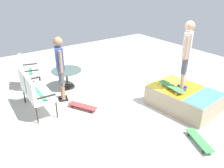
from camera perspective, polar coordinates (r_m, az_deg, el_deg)
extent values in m
cube|color=beige|center=(6.46, 1.63, -5.00)|extent=(12.00, 12.00, 0.10)
cube|color=tan|center=(6.38, 16.81, -3.40)|extent=(1.78, 1.33, 0.51)
cube|color=#4C99D8|center=(6.04, 21.50, -2.97)|extent=(0.65, 1.17, 0.01)
cube|color=orange|center=(6.27, 17.10, -1.28)|extent=(0.65, 1.17, 0.01)
cube|color=yellow|center=(6.54, 13.04, 0.29)|extent=(0.65, 1.17, 0.01)
cylinder|color=#B2B2B7|center=(5.86, 14.14, -3.15)|extent=(1.59, 0.22, 0.05)
cube|color=tan|center=(7.12, 20.72, -1.22)|extent=(1.69, 0.90, 0.43)
cylinder|color=#2D2823|center=(5.86, -13.18, -6.01)|extent=(0.04, 0.04, 0.44)
cylinder|color=#2D2823|center=(6.86, -16.62, -1.69)|extent=(0.04, 0.04, 0.44)
cylinder|color=#2D2823|center=(5.76, -17.58, -7.18)|extent=(0.04, 0.04, 0.44)
cylinder|color=#2D2823|center=(6.77, -20.39, -2.61)|extent=(0.04, 0.04, 0.44)
cube|color=silver|center=(6.18, -17.35, -2.08)|extent=(1.28, 0.61, 0.08)
cube|color=#338C66|center=(6.17, -17.40, -1.73)|extent=(1.21, 0.16, 0.00)
cube|color=silver|center=(6.02, -19.82, -0.14)|extent=(1.25, 0.14, 0.50)
cube|color=#338C66|center=(6.02, -19.82, -0.14)|extent=(0.10, 0.09, 0.46)
cube|color=#2D2823|center=(5.59, -15.77, -3.00)|extent=(0.06, 0.47, 0.04)
cube|color=#2D2823|center=(6.66, -19.02, 1.15)|extent=(0.06, 0.47, 0.04)
cylinder|color=#2D2823|center=(7.42, -16.83, 0.32)|extent=(0.04, 0.04, 0.44)
cylinder|color=#2D2823|center=(7.92, -17.16, 1.84)|extent=(0.04, 0.04, 0.44)
cylinder|color=#2D2823|center=(7.42, -20.42, -0.20)|extent=(0.04, 0.04, 0.44)
cylinder|color=#2D2823|center=(7.92, -20.53, 1.35)|extent=(0.04, 0.04, 0.44)
cube|color=silver|center=(7.57, -19.01, 2.65)|extent=(0.74, 0.69, 0.08)
cube|color=#338C66|center=(7.55, -19.05, 2.95)|extent=(0.59, 0.25, 0.00)
cube|color=silver|center=(7.47, -21.10, 4.45)|extent=(0.62, 0.24, 0.50)
cube|color=#338C66|center=(7.47, -21.10, 4.45)|extent=(0.12, 0.11, 0.46)
cube|color=#2D2823|center=(7.24, -19.06, 3.02)|extent=(0.16, 0.46, 0.04)
cube|color=#2D2823|center=(7.79, -19.27, 4.49)|extent=(0.16, 0.46, 0.04)
cylinder|color=#2D2823|center=(7.33, -10.77, 1.15)|extent=(0.06, 0.06, 0.55)
cylinder|color=#2D2823|center=(7.43, -10.61, -0.69)|extent=(0.44, 0.44, 0.03)
cylinder|color=#425651|center=(7.22, -10.94, 3.22)|extent=(0.90, 0.90, 0.02)
cube|color=black|center=(6.67, -11.53, -3.79)|extent=(0.17, 0.26, 0.05)
cylinder|color=#9E7051|center=(6.56, -11.70, -2.00)|extent=(0.10, 0.10, 0.42)
cylinder|color=#4C4C51|center=(6.39, -12.02, 1.34)|extent=(0.13, 0.13, 0.42)
cube|color=black|center=(6.82, -11.75, -3.14)|extent=(0.17, 0.26, 0.05)
cylinder|color=#9E7051|center=(6.71, -11.92, -1.38)|extent=(0.10, 0.10, 0.42)
cylinder|color=#4C4C51|center=(6.54, -12.24, 1.90)|extent=(0.13, 0.13, 0.42)
cube|color=#334C99|center=(6.29, -12.54, 5.95)|extent=(0.36, 0.26, 0.62)
sphere|color=#9E7051|center=(6.16, -12.94, 9.96)|extent=(0.24, 0.24, 0.24)
cylinder|color=#9E7051|center=(6.10, -12.26, 5.21)|extent=(0.08, 0.08, 0.58)
cylinder|color=#9E7051|center=(6.48, -12.78, 6.31)|extent=(0.08, 0.08, 0.58)
cube|color=navy|center=(6.34, 16.52, -0.60)|extent=(0.26, 0.22, 0.05)
cylinder|color=tan|center=(6.25, 16.77, 1.27)|extent=(0.10, 0.10, 0.40)
cylinder|color=#4C4C51|center=(6.11, 17.23, 4.72)|extent=(0.13, 0.13, 0.40)
cube|color=navy|center=(6.18, 16.31, -1.22)|extent=(0.26, 0.22, 0.05)
cylinder|color=tan|center=(6.09, 16.56, 0.69)|extent=(0.10, 0.10, 0.40)
cylinder|color=#4C4C51|center=(5.95, 17.02, 4.21)|extent=(0.13, 0.13, 0.40)
cube|color=silver|center=(5.88, 17.73, 9.00)|extent=(0.32, 0.37, 0.59)
sphere|color=tan|center=(5.79, 18.30, 13.18)|extent=(0.23, 0.23, 0.23)
cylinder|color=tan|center=(6.08, 17.92, 9.27)|extent=(0.08, 0.08, 0.56)
cylinder|color=tan|center=(5.70, 17.47, 8.33)|extent=(0.08, 0.08, 0.56)
cube|color=#B23838|center=(6.16, -7.13, -5.22)|extent=(0.80, 0.55, 0.02)
cylinder|color=#333333|center=(6.40, -8.82, -4.83)|extent=(0.06, 0.05, 0.06)
cylinder|color=#333333|center=(6.28, -9.65, -5.46)|extent=(0.06, 0.05, 0.06)
cylinder|color=#333333|center=(6.12, -4.48, -6.03)|extent=(0.06, 0.05, 0.06)
cylinder|color=#333333|center=(6.01, -5.26, -6.72)|extent=(0.06, 0.05, 0.06)
cube|color=#3F8C4C|center=(5.28, 20.29, -12.49)|extent=(0.82, 0.49, 0.02)
cylinder|color=#333333|center=(5.54, 19.38, -11.23)|extent=(0.06, 0.05, 0.06)
cylinder|color=#333333|center=(5.46, 17.92, -11.55)|extent=(0.06, 0.05, 0.06)
cylinder|color=#333333|center=(5.18, 22.60, -14.62)|extent=(0.06, 0.05, 0.06)
cylinder|color=#333333|center=(5.10, 21.07, -15.03)|extent=(0.06, 0.05, 0.06)
cube|color=#3F8C4C|center=(6.13, 14.10, -0.50)|extent=(0.82, 0.30, 0.01)
cylinder|color=silver|center=(6.39, 12.95, 0.06)|extent=(0.06, 0.04, 0.06)
cylinder|color=silver|center=(6.29, 11.84, -0.23)|extent=(0.06, 0.04, 0.06)
cylinder|color=silver|center=(6.02, 16.35, -1.91)|extent=(0.06, 0.04, 0.06)
cylinder|color=silver|center=(5.92, 15.22, -2.24)|extent=(0.06, 0.04, 0.06)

